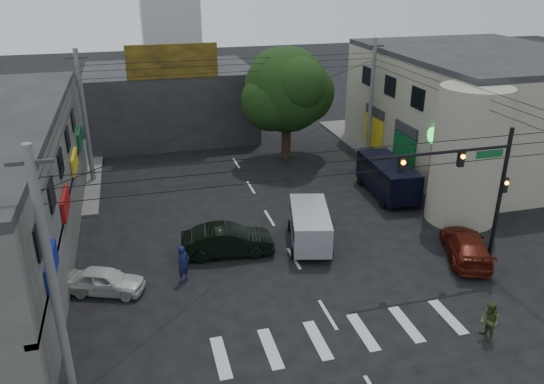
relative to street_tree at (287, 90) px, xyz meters
name	(u,v)px	position (x,y,z in m)	size (l,w,h in m)	color
ground	(306,279)	(-4.00, -17.00, -5.47)	(160.00, 160.00, 0.00)	black
sidewalk_far_right	(437,140)	(14.00, 1.00, -5.40)	(16.00, 16.00, 0.15)	#514F4C
building_right	(478,110)	(14.00, -4.00, -1.47)	(14.00, 18.00, 8.00)	gray
corner_column	(467,156)	(7.00, -13.00, -1.47)	(4.00, 4.00, 8.00)	gray
building_far	(171,102)	(-8.00, 9.00, -2.47)	(14.00, 10.00, 6.00)	#232326
billboard	(172,61)	(-8.00, 4.10, 1.83)	(7.00, 0.30, 2.60)	olive
street_tree	(287,90)	(0.00, 0.00, 0.00)	(6.40, 6.40, 8.70)	black
traffic_gantry	(473,179)	(3.82, -18.00, -0.64)	(7.10, 0.35, 7.20)	black
utility_pole_near_left	(52,276)	(-14.50, -21.50, -0.87)	(0.32, 0.32, 9.20)	#59595B
utility_pole_far_left	(85,118)	(-14.50, -1.00, -0.87)	(0.32, 0.32, 9.20)	#59595B
utility_pole_far_right	(371,99)	(6.50, -1.00, -0.87)	(0.32, 0.32, 9.20)	#59595B
dark_sedan	(227,241)	(-7.23, -13.62, -4.68)	(4.97, 2.17, 1.59)	black
white_compact	(105,281)	(-13.37, -15.66, -4.86)	(3.89, 2.67, 1.23)	silver
maroon_sedan	(466,246)	(4.64, -17.22, -4.77)	(3.63, 5.27, 1.42)	#4D140B
silver_minivan	(310,228)	(-2.71, -13.69, -4.47)	(3.01, 4.98, 2.00)	#A3A6AB
navy_van	(387,179)	(4.42, -8.58, -4.33)	(2.45, 5.82, 2.29)	black
traffic_officer	(183,264)	(-9.74, -15.64, -4.53)	(0.81, 0.80, 1.90)	#121741
pedestrian_olive	(489,322)	(1.68, -23.22, -4.61)	(0.67, 0.85, 1.72)	#3C441F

